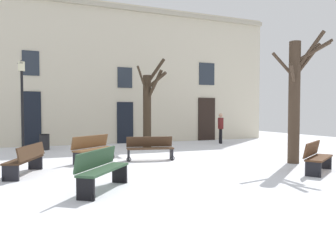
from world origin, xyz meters
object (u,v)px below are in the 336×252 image
streetlamp (22,98)px  person_by_shop_door (221,127)px  litter_bin (45,142)px  bench_facing_shops (317,157)px  tree_near_facade (296,96)px  bench_near_center_tree (93,148)px  bench_back_to_back_right (26,159)px  bench_near_lamp (150,148)px  tree_right_of_center (148,106)px  bench_back_to_back_left (102,169)px

streetlamp → person_by_shop_door: bearing=9.0°
litter_bin → bench_facing_shops: size_ratio=0.43×
tree_near_facade → person_by_shop_door: bearing=78.4°
bench_near_center_tree → bench_facing_shops: (5.63, -4.66, -0.03)m
person_by_shop_door → bench_near_center_tree: bearing=134.6°
bench_near_center_tree → tree_near_facade: bearing=-66.5°
streetlamp → bench_back_to_back_right: bearing=-88.1°
bench_facing_shops → bench_near_lamp: (-3.65, 4.21, -0.01)m
tree_right_of_center → litter_bin: size_ratio=5.97×
tree_right_of_center → streetlamp: bearing=-168.8°
person_by_shop_door → bench_facing_shops: bearing=-176.8°
bench_back_to_back_right → person_by_shop_door: bearing=141.0°
bench_near_center_tree → person_by_shop_door: person_by_shop_door is taller
bench_back_to_back_left → bench_near_lamp: bench_back_to_back_left is taller
tree_near_facade → bench_back_to_back_right: tree_near_facade is taller
tree_near_facade → person_by_shop_door: 7.42m
litter_bin → person_by_shop_door: size_ratio=0.43×
bench_facing_shops → tree_near_facade: bearing=35.1°
person_by_shop_door → litter_bin: bearing=104.1°
litter_bin → bench_back_to_back_left: 9.06m
tree_near_facade → person_by_shop_door: (1.46, 7.15, -1.35)m
tree_right_of_center → streetlamp: (-5.65, -1.12, 0.26)m
bench_facing_shops → person_by_shop_door: size_ratio=1.00×
bench_near_lamp → person_by_shop_door: person_by_shop_door is taller
litter_bin → bench_near_lamp: 6.03m
tree_near_facade → bench_back_to_back_right: bearing=171.5°
bench_near_lamp → bench_near_center_tree: bearing=179.3°
bench_near_center_tree → bench_near_lamp: (1.97, -0.45, -0.04)m
bench_near_lamp → person_by_shop_door: size_ratio=1.05×
tree_right_of_center → litter_bin: (-4.76, 0.92, -1.69)m
person_by_shop_door → streetlamp: bearing=115.9°
tree_near_facade → bench_facing_shops: bearing=-112.9°
bench_near_lamp → bench_back_to_back_left: bearing=-110.4°
bench_back_to_back_left → person_by_shop_door: person_by_shop_door is taller
bench_back_to_back_left → bench_near_lamp: (2.58, 4.05, -0.05)m
bench_near_center_tree → bench_back_to_back_right: size_ratio=0.88×
bench_near_center_tree → bench_near_lamp: bearing=-53.3°
tree_right_of_center → person_by_shop_door: (4.43, 0.47, -1.12)m
streetlamp → person_by_shop_door: 10.30m
bench_facing_shops → bench_near_center_tree: bearing=108.4°
tree_near_facade → person_by_shop_door: size_ratio=2.62×
bench_back_to_back_left → person_by_shop_door: (8.36, 8.57, 0.45)m
bench_back_to_back_right → person_by_shop_door: (9.94, 5.88, 0.50)m
litter_bin → bench_near_lamp: size_ratio=0.41×
bench_back_to_back_left → tree_near_facade: bearing=-41.0°
bench_back_to_back_left → bench_back_to_back_right: bench_back_to_back_left is taller
tree_near_facade → bench_back_to_back_left: (-6.90, -1.43, -1.80)m
tree_near_facade → bench_facing_shops: (-0.67, -1.58, -1.84)m
tree_right_of_center → bench_near_center_tree: (-3.33, -3.61, -1.58)m
bench_near_lamp → tree_near_facade: bearing=-19.1°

